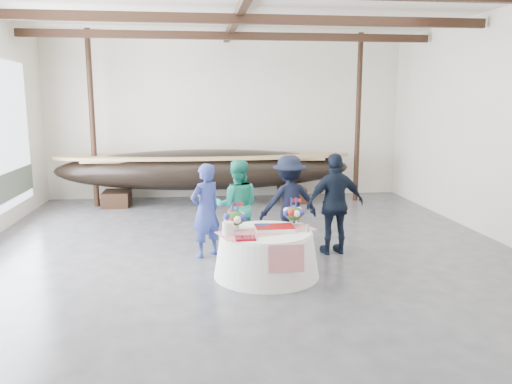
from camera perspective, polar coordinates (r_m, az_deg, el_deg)
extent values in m
cube|color=#3D3D42|center=(8.78, -0.82, -7.73)|extent=(10.00, 12.00, 0.01)
cube|color=silver|center=(14.33, -3.36, 8.44)|extent=(10.00, 0.02, 4.50)
cube|color=silver|center=(2.50, 13.48, -0.88)|extent=(10.00, 0.02, 4.50)
cube|color=black|center=(9.95, -1.84, 19.17)|extent=(9.80, 0.12, 0.18)
cube|color=black|center=(12.42, -2.88, 17.40)|extent=(9.80, 0.12, 0.18)
cylinder|color=black|center=(13.50, -18.22, 7.83)|extent=(0.14, 0.14, 4.50)
cylinder|color=black|center=(13.94, 11.58, 8.20)|extent=(0.14, 0.14, 4.50)
cube|color=black|center=(13.64, -15.62, -0.72)|extent=(0.68, 0.88, 0.39)
cube|color=black|center=(13.71, 4.09, -0.30)|extent=(0.68, 0.88, 0.39)
ellipsoid|color=black|center=(13.36, -5.79, 2.57)|extent=(7.81, 1.56, 1.07)
cube|color=#9E7A4C|center=(13.32, -5.82, 3.82)|extent=(6.25, 1.02, 0.06)
cone|color=white|center=(7.93, 1.20, -7.11)|extent=(1.67, 1.67, 0.69)
cylinder|color=white|center=(7.83, 1.21, -4.64)|extent=(1.41, 1.41, 0.04)
cube|color=red|center=(7.83, 1.21, -4.48)|extent=(1.63, 0.99, 0.01)
cube|color=white|center=(7.83, 2.12, -4.24)|extent=(0.60, 0.40, 0.07)
cylinder|color=white|center=(7.60, -3.21, -4.18)|extent=(0.18, 0.18, 0.20)
cylinder|color=white|center=(8.06, -3.02, -3.31)|extent=(0.18, 0.18, 0.21)
cube|color=maroon|center=(7.38, -1.21, -5.30)|extent=(0.30, 0.24, 0.03)
cone|color=silver|center=(7.81, 5.80, -4.14)|extent=(0.09, 0.09, 0.12)
imported|color=navy|center=(8.81, -5.79, -2.11)|extent=(0.72, 0.68, 1.66)
imported|color=#1D977A|center=(9.10, -2.15, -1.57)|extent=(0.86, 0.70, 1.69)
imported|color=black|center=(9.26, 3.80, -1.19)|extent=(1.24, 0.86, 1.75)
imported|color=black|center=(9.02, 9.05, -1.36)|extent=(1.12, 0.58, 1.82)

